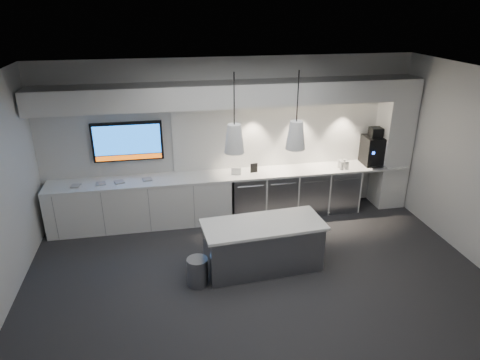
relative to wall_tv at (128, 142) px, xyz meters
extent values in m
plane|color=#2A292C|center=(1.90, -2.45, -1.56)|extent=(7.00, 7.00, 0.00)
plane|color=black|center=(1.90, -2.45, 1.44)|extent=(7.00, 7.00, 0.00)
plane|color=silver|center=(1.90, 0.05, -0.06)|extent=(7.00, 0.00, 7.00)
plane|color=silver|center=(1.90, -4.95, -0.06)|extent=(7.00, 0.00, 7.00)
cube|color=white|center=(1.90, -0.27, -0.68)|extent=(6.80, 0.65, 0.04)
cube|color=white|center=(0.15, -0.27, -1.13)|extent=(3.30, 0.63, 0.86)
cube|color=gray|center=(2.15, -0.27, -1.13)|extent=(0.60, 0.61, 0.85)
cube|color=gray|center=(2.78, -0.27, -1.13)|extent=(0.60, 0.61, 0.85)
cube|color=gray|center=(3.41, -0.27, -1.13)|extent=(0.60, 0.61, 0.85)
cube|color=gray|center=(4.04, -0.27, -1.13)|extent=(0.60, 0.61, 0.85)
cube|color=white|center=(3.10, 0.03, -0.01)|extent=(4.60, 0.03, 1.30)
cube|color=white|center=(1.90, -0.25, 0.84)|extent=(6.90, 0.60, 0.40)
cube|color=white|center=(5.10, -0.25, -0.26)|extent=(0.55, 0.55, 2.60)
cube|color=black|center=(0.00, 0.00, 0.00)|extent=(1.25, 0.06, 0.72)
cube|color=blue|center=(0.00, -0.03, 0.04)|extent=(1.17, 0.00, 0.54)
cube|color=#E2580D|center=(0.00, -0.03, -0.29)|extent=(1.17, 0.00, 0.09)
cube|color=gray|center=(2.03, -2.06, -1.19)|extent=(1.81, 0.82, 0.74)
cube|color=white|center=(2.03, -2.06, -0.80)|extent=(1.90, 0.92, 0.04)
cylinder|color=gray|center=(0.99, -2.31, -1.34)|extent=(0.39, 0.39, 0.44)
cube|color=black|center=(4.70, -0.24, -0.38)|extent=(0.43, 0.48, 0.56)
cube|color=black|center=(4.70, -0.24, -0.01)|extent=(0.23, 0.23, 0.18)
cube|color=gray|center=(4.70, -0.49, -0.64)|extent=(0.31, 0.22, 0.03)
cube|color=black|center=(2.28, -0.27, -0.57)|extent=(0.14, 0.04, 0.18)
cube|color=white|center=(1.93, -0.34, -0.59)|extent=(0.18, 0.07, 0.14)
cube|color=#A4A4A4|center=(-0.93, -0.35, -0.65)|extent=(0.18, 0.18, 0.02)
cube|color=#A4A4A4|center=(-0.51, -0.33, -0.65)|extent=(0.18, 0.18, 0.02)
cube|color=#A4A4A4|center=(-0.19, -0.31, -0.65)|extent=(0.20, 0.20, 0.02)
cube|color=#A4A4A4|center=(0.30, -0.28, -0.65)|extent=(0.19, 0.19, 0.02)
cone|color=white|center=(1.59, -2.06, 0.59)|extent=(0.28, 0.28, 0.40)
cylinder|color=black|center=(1.59, -2.06, 1.14)|extent=(0.02, 0.02, 0.70)
cone|color=white|center=(2.48, -2.06, 0.59)|extent=(0.28, 0.28, 0.40)
cylinder|color=black|center=(2.48, -2.06, 1.14)|extent=(0.02, 0.02, 0.70)
camera|label=1|loc=(0.62, -7.62, 2.34)|focal=32.00mm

